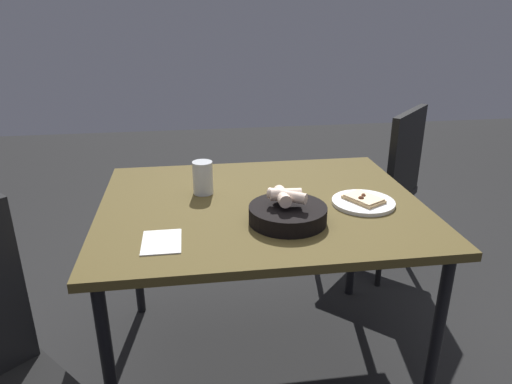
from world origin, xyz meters
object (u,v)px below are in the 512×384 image
Objects in this scene: dining_table at (261,216)px; beer_glass at (203,180)px; chair_near at (382,181)px; bread_basket at (287,212)px; pizza_plate at (363,202)px.

dining_table is 9.26× the size of beer_glass.
chair_near is at bearing 131.30° from dining_table.
chair_near is (-0.55, 0.97, -0.26)m from beer_glass.
dining_table is at bearing -161.44° from bread_basket.
pizza_plate is 0.25× the size of chair_near.
bread_basket is at bearing 41.76° from beer_glass.
bread_basket is (0.11, -0.31, 0.03)m from pizza_plate.
pizza_plate is 0.87× the size of bread_basket.
bread_basket reaches higher than dining_table.
beer_glass is at bearing -108.57° from pizza_plate.
beer_glass is (-0.30, -0.27, 0.02)m from bread_basket.
chair_near is at bearing 140.47° from bread_basket.
dining_table is 0.38m from pizza_plate.
pizza_plate is at bearing 109.37° from bread_basket.
bread_basket is 0.41m from beer_glass.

